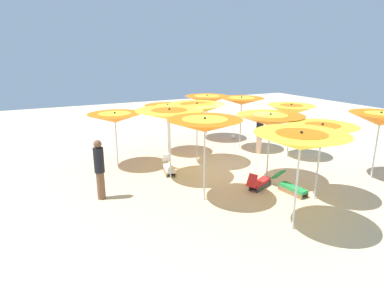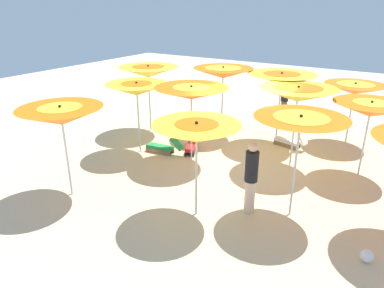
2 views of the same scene
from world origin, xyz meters
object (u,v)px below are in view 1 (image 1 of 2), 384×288
Objects in this scene: beach_umbrella_4 at (168,109)px; beach_umbrella_10 at (291,110)px; beach_umbrella_1 at (169,115)px; beachgoer_1 at (99,168)px; beach_umbrella_8 at (207,100)px; lounger_2 at (290,186)px; beach_umbrella_11 at (380,119)px; lounger_1 at (259,183)px; beach_ball at (233,136)px; beach_umbrella_3 at (301,141)px; beach_umbrella_2 at (205,125)px; beach_umbrella_7 at (322,131)px; beachgoer_0 at (260,133)px; beach_umbrella_0 at (115,118)px; lounger_0 at (169,167)px; beach_umbrella_9 at (241,101)px; beach_umbrella_5 at (197,109)px; beach_umbrella_6 at (270,120)px.

beach_umbrella_4 is 5.15m from beach_umbrella_10.
beachgoer_1 is at bearing 13.70° from beach_umbrella_1.
lounger_2 is (0.93, 7.10, -1.82)m from beach_umbrella_8.
beach_umbrella_8 is at bearing -71.52° from beach_umbrella_11.
beach_ball is at bearing 39.67° from lounger_1.
beach_umbrella_3 is (-1.38, 4.53, -0.00)m from beach_umbrella_1.
beach_umbrella_1 is 2.08m from beach_umbrella_2.
beach_ball is at bearing -31.16° from beachgoer_1.
beach_umbrella_7 is 4.91m from beachgoer_0.
beach_umbrella_8 is 1.29× the size of beachgoer_0.
beach_umbrella_11 reaches higher than beach_umbrella_0.
beach_umbrella_7 is 1.99× the size of lounger_0.
beach_umbrella_4 is at bearing -88.01° from beach_umbrella_3.
beach_umbrella_10 is (-5.40, -0.02, -0.25)m from beach_umbrella_1.
beach_umbrella_7 is 1.03× the size of beach_umbrella_8.
beach_umbrella_9 is at bearing 64.92° from beach_ball.
beach_umbrella_6 is at bearing 114.53° from beach_umbrella_5.
beach_umbrella_10 is (-2.19, -3.54, -0.08)m from beach_umbrella_7.
beach_umbrella_9 is 2.20m from beach_umbrella_10.
beach_umbrella_2 is 1.00× the size of beach_umbrella_3.
beach_umbrella_5 reaches higher than beach_umbrella_4.
lounger_1 is at bearing 75.85° from beach_umbrella_8.
beach_umbrella_5 reaches higher than beach_umbrella_6.
lounger_1 is at bearing 33.94° from beach_umbrella_10.
beach_umbrella_5 reaches higher than beach_umbrella_10.
beach_ball is at bearing -143.24° from beach_umbrella_5.
lounger_0 is at bearing -36.99° from beachgoer_1.
lounger_1 is (-3.57, 4.22, -1.72)m from beach_umbrella_0.
beach_umbrella_2 is 1.07× the size of beach_umbrella_6.
beach_umbrella_6 is at bearing -172.80° from beach_umbrella_2.
beach_umbrella_3 is 1.10× the size of beach_umbrella_10.
beach_umbrella_10 is at bearing 9.86° from lounger_1.
beach_umbrella_1 is 4.54m from lounger_2.
beach_umbrella_11 is 4.67m from beachgoer_0.
beach_umbrella_11 is at bearing -76.54° from beachgoer_1.
beach_umbrella_2 is 2.90m from lounger_1.
beach_umbrella_2 reaches higher than lounger_1.
beach_umbrella_3 is at bearing 115.55° from beach_umbrella_2.
beach_umbrella_4 is 5.14m from beachgoer_1.
beach_umbrella_9 is 4.74m from lounger_0.
beach_umbrella_3 is 2.09× the size of lounger_1.
beach_umbrella_4 is at bearing -162.25° from beach_umbrella_0.
beach_umbrella_1 reaches higher than beachgoer_0.
beach_umbrella_1 is 1.87× the size of lounger_2.
lounger_1 is (-1.10, 5.01, -1.74)m from beach_umbrella_4.
beach_umbrella_8 is at bearing 166.40° from lounger_2.
beach_umbrella_2 is 1.08× the size of beach_umbrella_7.
beachgoer_0 is at bearing -107.65° from beach_umbrella_7.
beach_umbrella_6 is 9.54× the size of beach_ball.
beach_umbrella_4 is (0.26, -7.41, -0.33)m from beach_umbrella_3.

